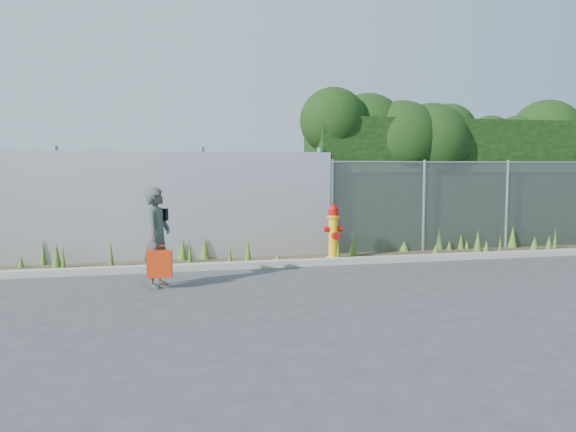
# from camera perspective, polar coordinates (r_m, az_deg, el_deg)

# --- Properties ---
(ground) EXTENTS (80.00, 80.00, 0.00)m
(ground) POSITION_cam_1_polar(r_m,az_deg,el_deg) (9.07, 3.91, -7.01)
(ground) COLOR #3B3B3E
(ground) RESTS_ON ground
(curb) EXTENTS (16.00, 0.22, 0.12)m
(curb) POSITION_cam_1_polar(r_m,az_deg,el_deg) (10.76, 1.07, -4.78)
(curb) COLOR #9C998D
(curb) RESTS_ON ground
(weed_strip) EXTENTS (16.00, 1.34, 0.53)m
(weed_strip) POSITION_cam_1_polar(r_m,az_deg,el_deg) (11.55, 2.21, -3.79)
(weed_strip) COLOR #3F3624
(weed_strip) RESTS_ON ground
(corrugated_fence) EXTENTS (8.50, 0.21, 2.30)m
(corrugated_fence) POSITION_cam_1_polar(r_m,az_deg,el_deg) (11.53, -16.31, 0.89)
(corrugated_fence) COLOR #B3B5BA
(corrugated_fence) RESTS_ON ground
(chainlink_fence) EXTENTS (6.50, 0.07, 2.05)m
(chainlink_fence) POSITION_cam_1_polar(r_m,az_deg,el_deg) (13.40, 17.64, 1.09)
(chainlink_fence) COLOR gray
(chainlink_fence) RESTS_ON ground
(hedge) EXTENTS (7.63, 2.25, 3.69)m
(hedge) POSITION_cam_1_polar(r_m,az_deg,el_deg) (14.27, 15.73, 5.53)
(hedge) COLOR black
(hedge) RESTS_ON ground
(fire_hydrant) EXTENTS (0.39, 0.35, 1.15)m
(fire_hydrant) POSITION_cam_1_polar(r_m,az_deg,el_deg) (11.44, 4.61, -1.69)
(fire_hydrant) COLOR #EFB70C
(fire_hydrant) RESTS_ON ground
(woman) EXTENTS (0.55, 0.67, 1.57)m
(woman) POSITION_cam_1_polar(r_m,az_deg,el_deg) (9.04, -13.11, -2.12)
(woman) COLOR #116B58
(woman) RESTS_ON ground
(red_tote_bag) EXTENTS (0.38, 0.14, 0.50)m
(red_tote_bag) POSITION_cam_1_polar(r_m,az_deg,el_deg) (8.88, -12.92, -4.76)
(red_tote_bag) COLOR #AF320A
(black_shoulder_bag) EXTENTS (0.26, 0.11, 0.19)m
(black_shoulder_bag) POSITION_cam_1_polar(r_m,az_deg,el_deg) (9.24, -12.91, 0.15)
(black_shoulder_bag) COLOR black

